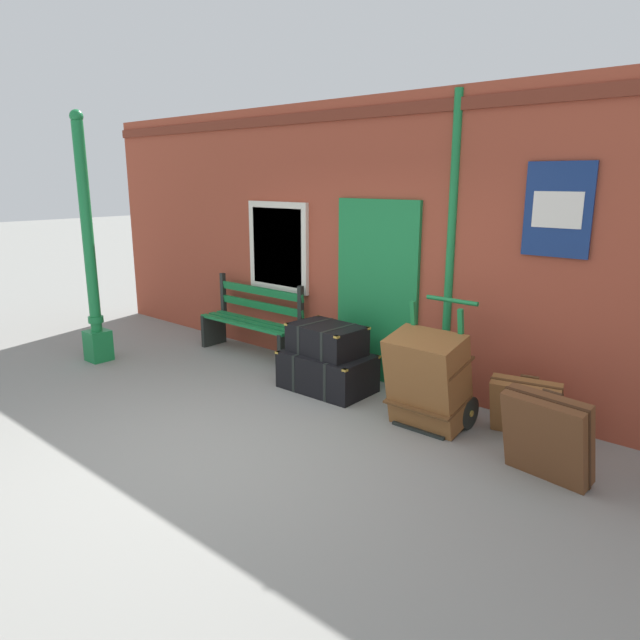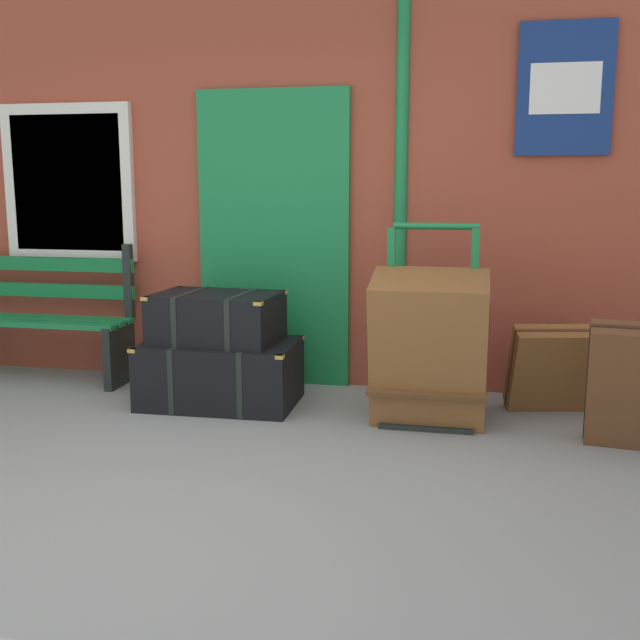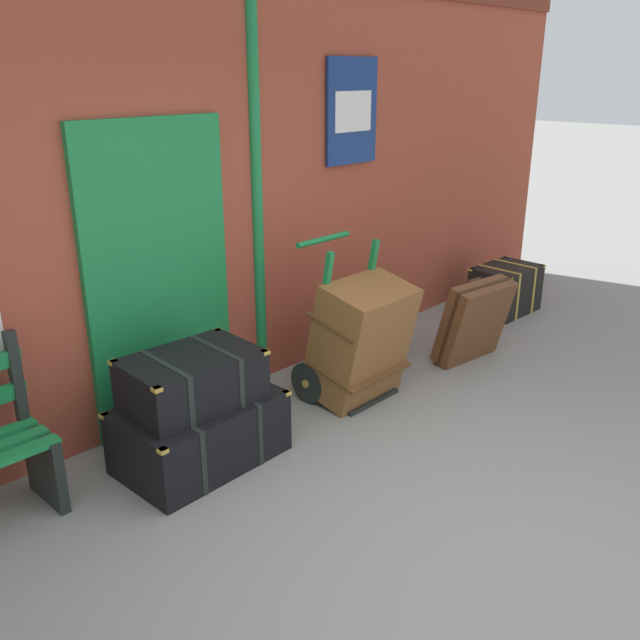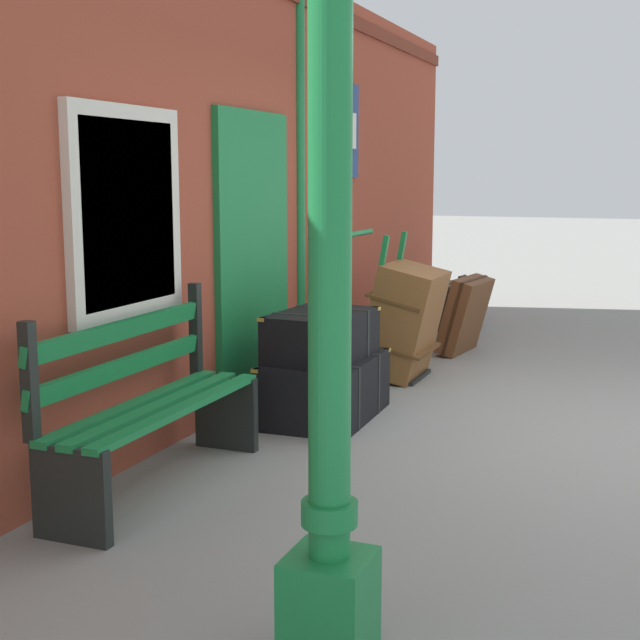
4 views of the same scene
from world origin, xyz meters
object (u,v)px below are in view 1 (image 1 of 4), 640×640
Objects in this scene: steamer_trunk_middle at (327,339)px; large_brown_trunk at (428,380)px; steamer_trunk_base at (327,371)px; porters_trolley at (436,396)px; lamp_post at (91,270)px; suitcase_brown at (526,407)px; suitcase_cream at (547,437)px; platform_bench at (252,322)px.

steamer_trunk_middle is 0.88× the size of large_brown_trunk.
steamer_trunk_base is 0.85× the size of porters_trolley.
lamp_post reaches higher than steamer_trunk_middle.
steamer_trunk_middle reaches higher than suitcase_brown.
steamer_trunk_middle is at bearing 21.89° from lamp_post.
lamp_post is at bearing -164.68° from suitcase_brown.
suitcase_cream is at bearing -56.37° from suitcase_brown.
large_brown_trunk reaches higher than suitcase_brown.
large_brown_trunk is at bearing 169.03° from suitcase_cream.
lamp_post is 4.50m from large_brown_trunk.
porters_trolley is (1.38, 0.01, 0.06)m from steamer_trunk_base.
steamer_trunk_middle is (-0.02, 0.02, 0.37)m from steamer_trunk_base.
suitcase_cream is (5.54, 0.76, -0.83)m from lamp_post.
lamp_post is 4.58m from porters_trolley.
platform_bench is at bearing 167.49° from steamer_trunk_base.
suitcase_cream is (1.22, -0.41, 0.09)m from porters_trolley.
steamer_trunk_middle is 1.26× the size of suitcase_brown.
lamp_post is 4.26× the size of suitcase_cream.
steamer_trunk_middle is at bearing -174.08° from suitcase_brown.
large_brown_trunk is at bearing -7.18° from steamer_trunk_middle.
platform_bench is at bearing 173.38° from porters_trolley.
suitcase_brown is (2.17, 0.24, 0.08)m from steamer_trunk_base.
large_brown_trunk is (1.40, -0.18, -0.10)m from steamer_trunk_middle.
platform_bench is 1.33× the size of porters_trolley.
lamp_post is 3.31m from steamer_trunk_base.
suitcase_brown is at bearing 123.63° from suitcase_cream.
steamer_trunk_base is 1.40× the size of suitcase_cream.
steamer_trunk_base is at bearing -179.47° from porters_trolley.
steamer_trunk_middle is 0.70× the size of porters_trolley.
large_brown_trunk is at bearing -9.83° from platform_bench.
steamer_trunk_base is 1.22× the size of steamer_trunk_middle.
platform_bench is at bearing 170.17° from large_brown_trunk.
steamer_trunk_middle is 1.44m from porters_trolley.
platform_bench is at bearing 169.84° from suitcase_cream.
steamer_trunk_base is 1.07× the size of large_brown_trunk.
suitcase_cream is (1.22, -0.24, -0.12)m from large_brown_trunk.
porters_trolley is 0.82m from suitcase_brown.
platform_bench is at bearing 167.89° from steamer_trunk_middle.
suitcase_cream is (4.23, -0.76, -0.08)m from platform_bench.
steamer_trunk_middle is at bearing 179.84° from porters_trolley.
platform_bench is 1.56× the size of steamer_trunk_base.
platform_bench is (1.31, 1.52, -0.75)m from lamp_post.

